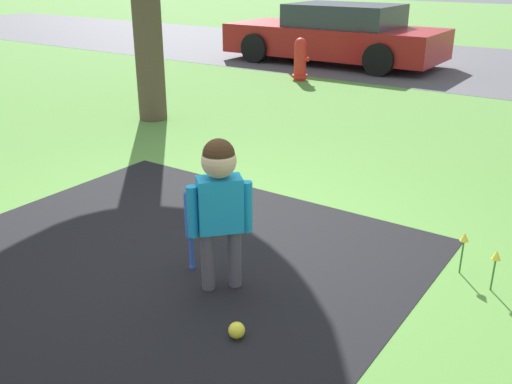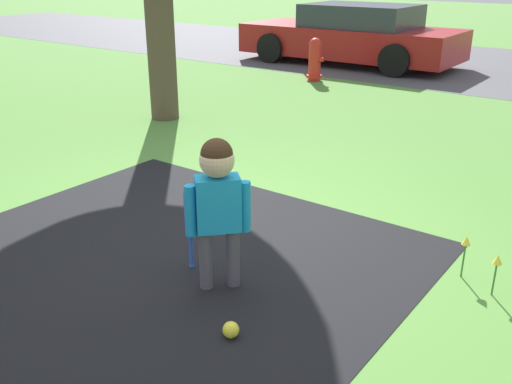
# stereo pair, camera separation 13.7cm
# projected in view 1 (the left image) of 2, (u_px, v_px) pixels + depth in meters

# --- Properties ---
(ground_plane) EXTENTS (60.00, 60.00, 0.00)m
(ground_plane) POSITION_uv_depth(u_px,v_px,m) (218.00, 236.00, 4.49)
(ground_plane) COLOR #518438
(street_strip) EXTENTS (40.00, 6.00, 0.01)m
(street_strip) POSITION_uv_depth(u_px,v_px,m) (499.00, 68.00, 11.62)
(street_strip) COLOR #4C4C51
(street_strip) RESTS_ON ground
(child) EXTENTS (0.30, 0.32, 1.02)m
(child) POSITION_uv_depth(u_px,v_px,m) (220.00, 194.00, 3.54)
(child) COLOR #4C4751
(child) RESTS_ON ground
(baseball_bat) EXTENTS (0.07, 0.07, 0.61)m
(baseball_bat) POSITION_uv_depth(u_px,v_px,m) (190.00, 218.00, 3.85)
(baseball_bat) COLOR blue
(baseball_bat) RESTS_ON ground
(sports_ball) EXTENTS (0.10, 0.10, 0.10)m
(sports_ball) POSITION_uv_depth(u_px,v_px,m) (237.00, 330.00, 3.26)
(sports_ball) COLOR yellow
(sports_ball) RESTS_ON ground
(fire_hydrant) EXTENTS (0.31, 0.28, 0.76)m
(fire_hydrant) POSITION_uv_depth(u_px,v_px,m) (300.00, 60.00, 10.30)
(fire_hydrant) COLOR red
(fire_hydrant) RESTS_ON ground
(parked_car) EXTENTS (4.56, 2.01, 1.22)m
(parked_car) POSITION_uv_depth(u_px,v_px,m) (336.00, 35.00, 12.01)
(parked_car) COLOR maroon
(parked_car) RESTS_ON ground
(flower_bed) EXTENTS (0.55, 0.20, 0.37)m
(flower_bed) POSITION_uv_depth(u_px,v_px,m) (507.00, 253.00, 3.66)
(flower_bed) COLOR #38702D
(flower_bed) RESTS_ON ground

